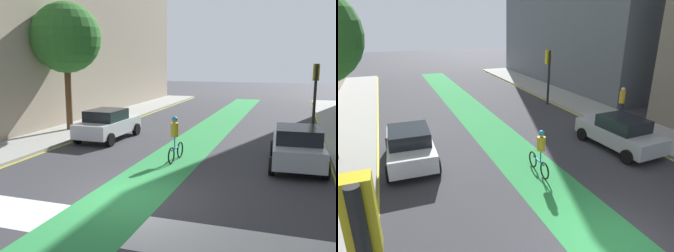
% 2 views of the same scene
% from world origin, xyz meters
% --- Properties ---
extents(ground_plane, '(120.00, 120.00, 0.00)m').
position_xyz_m(ground_plane, '(0.00, 0.00, 0.00)').
color(ground_plane, '#38383D').
extents(bike_lane_paint, '(2.40, 60.00, 0.01)m').
position_xyz_m(bike_lane_paint, '(-0.15, 0.00, 0.00)').
color(bike_lane_paint, '#2D8C47').
rests_on(bike_lane_paint, ground_plane).
extents(crosswalk_band, '(12.00, 1.80, 0.01)m').
position_xyz_m(crosswalk_band, '(0.00, -2.00, 0.00)').
color(crosswalk_band, silver).
rests_on(crosswalk_band, ground_plane).
extents(traffic_signal_far_right, '(0.35, 0.52, 3.85)m').
position_xyz_m(traffic_signal_far_right, '(5.53, 13.39, 2.71)').
color(traffic_signal_far_right, black).
rests_on(traffic_signal_far_right, ground_plane).
extents(car_silver_right_far, '(2.18, 4.28, 1.57)m').
position_xyz_m(car_silver_right_far, '(4.68, 5.13, 0.80)').
color(car_silver_right_far, '#B2B7BF').
rests_on(car_silver_right_far, ground_plane).
extents(car_white_left_far, '(2.11, 4.24, 1.57)m').
position_xyz_m(car_white_left_far, '(-4.60, 7.37, 0.80)').
color(car_white_left_far, silver).
rests_on(car_white_left_far, ground_plane).
extents(cyclist_in_lane, '(0.32, 1.73, 1.86)m').
position_xyz_m(cyclist_in_lane, '(0.00, 4.36, 0.97)').
color(cyclist_in_lane, black).
rests_on(cyclist_in_lane, ground_plane).
extents(street_tree_near, '(3.88, 3.88, 7.06)m').
position_xyz_m(street_tree_near, '(-7.68, 8.58, 5.25)').
color(street_tree_near, brown).
rests_on(street_tree_near, sidewalk_left).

